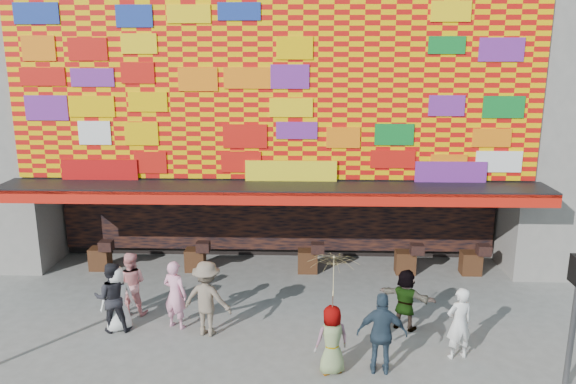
# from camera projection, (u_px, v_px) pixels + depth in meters

# --- Properties ---
(ground) EXTENTS (90.00, 90.00, 0.00)m
(ground) POSITION_uv_depth(u_px,v_px,m) (265.00, 346.00, 13.01)
(ground) COLOR slate
(ground) RESTS_ON ground
(shop_building) EXTENTS (15.20, 9.40, 10.00)m
(shop_building) POSITION_uv_depth(u_px,v_px,m) (280.00, 93.00, 19.67)
(shop_building) COLOR gray
(shop_building) RESTS_ON ground
(signal_right) EXTENTS (0.22, 0.20, 3.00)m
(signal_right) POSITION_uv_depth(u_px,v_px,m) (576.00, 305.00, 10.91)
(signal_right) COLOR #59595B
(signal_right) RESTS_ON ground
(ped_a) EXTENTS (0.96, 0.88, 1.64)m
(ped_a) POSITION_uv_depth(u_px,v_px,m) (117.00, 299.00, 13.61)
(ped_a) COLOR white
(ped_a) RESTS_ON ground
(ped_b) EXTENTS (0.74, 0.62, 1.74)m
(ped_b) POSITION_uv_depth(u_px,v_px,m) (175.00, 295.00, 13.72)
(ped_b) COLOR #F19CBD
(ped_b) RESTS_ON ground
(ped_c) EXTENTS (0.95, 0.80, 1.75)m
(ped_c) POSITION_uv_depth(u_px,v_px,m) (112.00, 297.00, 13.57)
(ped_c) COLOR #222227
(ped_c) RESTS_ON ground
(ped_d) EXTENTS (1.33, 0.98, 1.85)m
(ped_d) POSITION_uv_depth(u_px,v_px,m) (207.00, 298.00, 13.37)
(ped_d) COLOR #7B6B59
(ped_d) RESTS_ON ground
(ped_e) EXTENTS (1.09, 0.52, 1.81)m
(ped_e) POSITION_uv_depth(u_px,v_px,m) (382.00, 334.00, 11.75)
(ped_e) COLOR #2E4051
(ped_e) RESTS_ON ground
(ped_f) EXTENTS (1.47, 1.07, 1.54)m
(ped_f) POSITION_uv_depth(u_px,v_px,m) (405.00, 300.00, 13.68)
(ped_f) COLOR gray
(ped_f) RESTS_ON ground
(ped_g) EXTENTS (0.86, 0.70, 1.52)m
(ped_g) POSITION_uv_depth(u_px,v_px,m) (332.00, 340.00, 11.79)
(ped_g) COLOR gray
(ped_g) RESTS_ON ground
(ped_h) EXTENTS (0.69, 0.55, 1.67)m
(ped_h) POSITION_uv_depth(u_px,v_px,m) (459.00, 323.00, 12.35)
(ped_h) COLOR white
(ped_h) RESTS_ON ground
(ped_i) EXTENTS (0.82, 0.64, 1.67)m
(ped_i) POSITION_uv_depth(u_px,v_px,m) (131.00, 284.00, 14.45)
(ped_i) COLOR pink
(ped_i) RESTS_ON ground
(parasol) EXTENTS (1.35, 1.36, 1.91)m
(parasol) POSITION_uv_depth(u_px,v_px,m) (333.00, 277.00, 11.44)
(parasol) COLOR beige
(parasol) RESTS_ON ground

